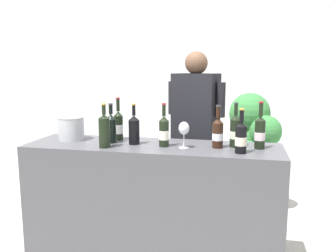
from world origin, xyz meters
name	(u,v)px	position (x,y,z in m)	size (l,w,h in m)	color
wall_back	(198,76)	(0.00, 2.60, 1.40)	(8.00, 0.10, 2.80)	white
counter	(153,204)	(0.00, 0.00, 0.47)	(1.93, 0.54, 0.95)	#4C4C51
wine_bottle_0	(104,130)	(-0.32, -0.15, 1.08)	(0.08, 0.08, 0.32)	black
wine_bottle_1	(118,125)	(-0.32, 0.13, 1.07)	(0.07, 0.07, 0.34)	black
wine_bottle_2	(241,137)	(0.65, -0.12, 1.06)	(0.08, 0.08, 0.31)	black
wine_bottle_3	(164,131)	(0.09, -0.03, 1.06)	(0.07, 0.07, 0.32)	black
wine_bottle_4	(235,131)	(0.61, 0.07, 1.07)	(0.08, 0.08, 0.33)	black
wine_bottle_5	(218,133)	(0.49, 0.01, 1.06)	(0.08, 0.08, 0.31)	black
wine_bottle_6	(134,129)	(-0.14, 0.00, 1.07)	(0.08, 0.08, 0.31)	black
wine_bottle_7	(111,127)	(-0.33, 0.01, 1.07)	(0.08, 0.08, 0.31)	black
wine_bottle_8	(260,132)	(0.78, 0.05, 1.07)	(0.08, 0.08, 0.34)	black
wine_glass	(184,129)	(0.25, -0.05, 1.09)	(0.08, 0.08, 0.19)	silver
ice_bucket	(71,128)	(-0.69, 0.05, 1.05)	(0.22, 0.22, 0.19)	silver
person_server	(195,146)	(0.24, 0.62, 0.82)	(0.53, 0.33, 1.67)	black
potted_shrub	(254,138)	(0.79, 1.30, 0.78)	(0.55, 0.57, 1.26)	brown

